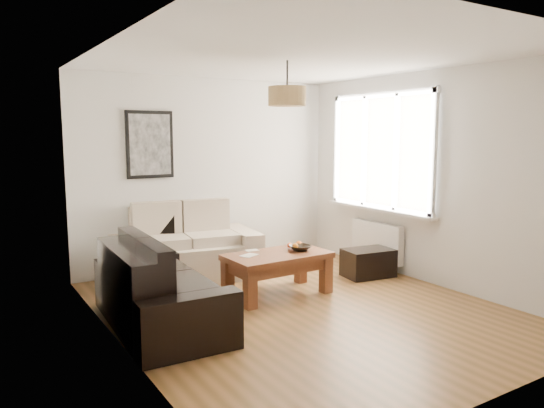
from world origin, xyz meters
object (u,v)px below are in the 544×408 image
loveseat_cream (185,243)px  ottoman (368,263)px  coffee_table (277,274)px  sofa_leather (160,285)px

loveseat_cream → ottoman: loveseat_cream is taller
loveseat_cream → coffee_table: bearing=-55.1°
loveseat_cream → sofa_leather: size_ratio=1.00×
loveseat_cream → ottoman: bearing=-22.5°
coffee_table → ottoman: size_ratio=1.88×
loveseat_cream → ottoman: (2.03, -1.22, -0.27)m
sofa_leather → ottoman: bearing=-83.3°
sofa_leather → coffee_table: 1.49m
sofa_leather → ottoman: 2.90m
sofa_leather → coffee_table: (1.47, 0.20, -0.15)m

